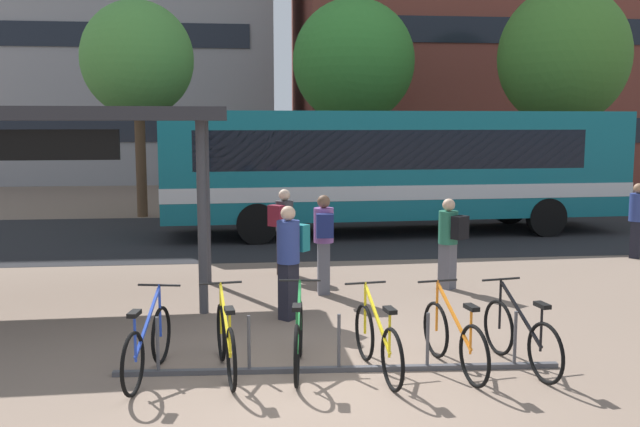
{
  "coord_description": "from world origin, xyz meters",
  "views": [
    {
      "loc": [
        -0.7,
        -7.5,
        2.93
      ],
      "look_at": [
        0.57,
        4.82,
        1.29
      ],
      "focal_mm": 38.87,
      "sensor_mm": 36.0,
      "label": 1
    }
  ],
  "objects": [
    {
      "name": "ground",
      "position": [
        0.0,
        0.0,
        0.0
      ],
      "size": [
        200.0,
        200.0,
        0.0
      ],
      "primitive_type": "plane",
      "color": "#7A6656"
    },
    {
      "name": "bus_lane_asphalt",
      "position": [
        0.0,
        10.42,
        0.0
      ],
      "size": [
        80.0,
        7.2,
        0.01
      ],
      "primitive_type": "cube",
      "color": "#232326",
      "rests_on": "ground"
    },
    {
      "name": "city_bus",
      "position": [
        3.2,
        10.42,
        1.78
      ],
      "size": [
        12.13,
        3.15,
        3.2
      ],
      "rotation": [
        0.0,
        0.0,
        0.05
      ],
      "color": "#0F6070",
      "rests_on": "ground"
    },
    {
      "name": "bike_rack",
      "position": [
        0.33,
        0.3,
        0.09
      ],
      "size": [
        5.27,
        0.33,
        0.7
      ],
      "rotation": [
        0.0,
        0.0,
        -0.05
      ],
      "color": "#47474C",
      "rests_on": "ground"
    },
    {
      "name": "parked_bicycle_blue_0",
      "position": [
        -1.88,
        0.32,
        0.38
      ],
      "size": [
        0.52,
        1.71,
        0.99
      ],
      "rotation": [
        0.0,
        0.0,
        1.4
      ],
      "color": "black",
      "rests_on": "ground"
    },
    {
      "name": "parked_bicycle_yellow_1",
      "position": [
        -0.99,
        0.36,
        0.38
      ],
      "size": [
        0.52,
        1.71,
        0.99
      ],
      "rotation": [
        0.0,
        0.0,
        1.72
      ],
      "color": "black",
      "rests_on": "ground"
    },
    {
      "name": "parked_bicycle_green_2",
      "position": [
        -0.14,
        0.4,
        0.38
      ],
      "size": [
        0.52,
        1.72,
        0.99
      ],
      "rotation": [
        0.0,
        0.0,
        1.46
      ],
      "color": "black",
      "rests_on": "ground"
    },
    {
      "name": "parked_bicycle_yellow_3",
      "position": [
        0.77,
        0.18,
        0.38
      ],
      "size": [
        0.52,
        1.71,
        0.99
      ],
      "rotation": [
        0.0,
        0.0,
        1.71
      ],
      "color": "black",
      "rests_on": "ground"
    },
    {
      "name": "parked_bicycle_orange_4",
      "position": [
        1.68,
        0.2,
        0.38
      ],
      "size": [
        0.52,
        1.71,
        0.99
      ],
      "rotation": [
        0.0,
        0.0,
        1.73
      ],
      "color": "black",
      "rests_on": "ground"
    },
    {
      "name": "parked_bicycle_black_5",
      "position": [
        2.51,
        0.21,
        0.38
      ],
      "size": [
        0.52,
        1.71,
        0.99
      ],
      "rotation": [
        0.0,
        0.0,
        1.74
      ],
      "color": "black",
      "rests_on": "ground"
    },
    {
      "name": "commuter_black_pack_0",
      "position": [
        2.79,
        4.18,
        0.92
      ],
      "size": [
        0.55,
        0.6,
        1.6
      ],
      "rotation": [
        0.0,
        0.0,
        2.16
      ],
      "color": "#565660",
      "rests_on": "ground"
    },
    {
      "name": "commuter_maroon_pack_1",
      "position": [
        -0.05,
        5.62,
        0.96
      ],
      "size": [
        0.57,
        0.6,
        1.66
      ],
      "rotation": [
        0.0,
        0.0,
        0.88
      ],
      "color": "#47382D",
      "rests_on": "ground"
    },
    {
      "name": "commuter_navy_pack_2",
      "position": [
        0.55,
        4.02,
        0.99
      ],
      "size": [
        0.35,
        0.53,
        1.71
      ],
      "rotation": [
        0.0,
        0.0,
        1.54
      ],
      "color": "#565660",
      "rests_on": "ground"
    },
    {
      "name": "commuter_teal_pack_3",
      "position": [
        -0.11,
        2.6,
        0.98
      ],
      "size": [
        0.58,
        0.59,
        1.71
      ],
      "rotation": [
        0.0,
        0.0,
        3.97
      ],
      "color": "black",
      "rests_on": "ground"
    },
    {
      "name": "commuter_teal_pack_4",
      "position": [
        7.66,
        6.55,
        0.93
      ],
      "size": [
        0.57,
        0.6,
        1.63
      ],
      "rotation": [
        0.0,
        0.0,
        4.04
      ],
      "color": "black",
      "rests_on": "ground"
    },
    {
      "name": "street_tree_0",
      "position": [
        3.25,
        18.61,
        5.17
      ],
      "size": [
        4.55,
        4.55,
        7.5
      ],
      "color": "brown",
      "rests_on": "ground"
    },
    {
      "name": "street_tree_1",
      "position": [
        10.08,
        15.72,
        5.14
      ],
      "size": [
        4.43,
        4.43,
        7.53
      ],
      "color": "brown",
      "rests_on": "ground"
    },
    {
      "name": "street_tree_2",
      "position": [
        -4.02,
        14.37,
        4.8
      ],
      "size": [
        3.38,
        3.38,
        6.58
      ],
      "color": "brown",
      "rests_on": "ground"
    }
  ]
}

